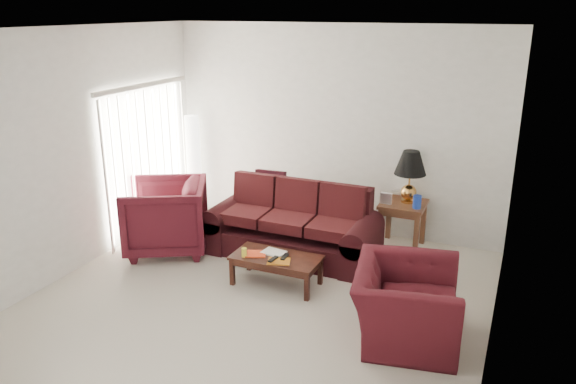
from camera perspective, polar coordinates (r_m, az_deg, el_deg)
The scene contains 19 objects.
floor at distance 6.58m, azimuth -3.01°, elevation -10.88°, with size 5.00×5.00×0.00m, color silver.
blinds at distance 8.42m, azimuth -14.03°, elevation 3.14°, with size 0.10×2.00×2.16m, color silver.
sofa at distance 7.49m, azimuth 0.34°, elevation -3.07°, with size 2.31×1.00×0.95m, color black, non-canonical shape.
throw_pillow at distance 8.13m, azimuth -1.84°, elevation 0.65°, with size 0.44×0.13×0.44m, color black.
end_table at distance 7.95m, azimuth 11.52°, elevation -3.30°, with size 0.60×0.60×0.66m, color #4D281A, non-canonical shape.
table_lamp at distance 7.77m, azimuth 12.26°, elevation 1.51°, with size 0.43×0.43×0.72m, color #C4883D, non-canonical shape.
clock at distance 7.73m, azimuth 9.95°, elevation -0.63°, with size 0.15×0.05×0.15m, color white.
blue_canister at distance 7.63m, azimuth 12.99°, elevation -0.99°, with size 0.11×0.11×0.18m, color #18349E.
picture_frame at distance 8.05m, azimuth 11.05°, elevation 0.14°, with size 0.14×0.02×0.17m, color silver.
floor_lamp at distance 9.09m, azimuth -9.55°, elevation 2.76°, with size 0.26×0.26×1.62m, color white, non-canonical shape.
armchair_left at distance 7.81m, azimuth -12.35°, elevation -2.47°, with size 1.05×1.08×0.98m, color #410F18.
armchair_right at distance 5.84m, azimuth 11.89°, elevation -11.05°, with size 1.16×1.02×0.76m, color #400E16.
coffee_table at distance 6.82m, azimuth -1.19°, elevation -7.96°, with size 1.06×0.53×0.37m, color black, non-canonical shape.
magazine_red at distance 6.80m, azimuth -3.39°, elevation -6.29°, with size 0.26×0.20×0.02m, color red.
magazine_white at distance 6.83m, azimuth -1.46°, elevation -6.14°, with size 0.27×0.20×0.02m, color silver.
magazine_orange at distance 6.60m, azimuth -0.94°, elevation -7.05°, with size 0.26×0.20×0.01m, color #BA6C15.
remote_a at distance 6.61m, azimuth -1.52°, elevation -6.82°, with size 0.05×0.17×0.02m, color black.
remote_b at distance 6.67m, azimuth -0.34°, elevation -6.59°, with size 0.05×0.17×0.02m, color black.
yellow_glass at distance 6.73m, azimuth -4.47°, elevation -6.14°, with size 0.06×0.06×0.11m, color yellow.
Camera 1 is at (2.60, -5.12, 3.20)m, focal length 35.00 mm.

